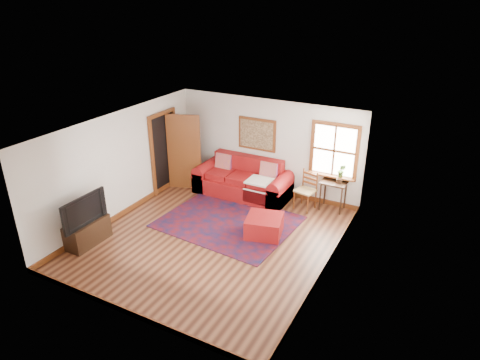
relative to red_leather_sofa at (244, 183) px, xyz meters
The scene contains 13 objects.
ground 2.33m from the red_leather_sofa, 78.75° to the right, with size 5.50×5.50×0.00m, color #401D11.
room_envelope 2.65m from the red_leather_sofa, 78.68° to the right, with size 5.04×5.54×2.52m.
window 2.48m from the red_leather_sofa, 11.09° to the left, with size 1.18×0.20×1.38m.
doorway 1.97m from the red_leather_sofa, 164.57° to the right, with size 0.89×1.08×2.14m.
framed_artwork 1.31m from the red_leather_sofa, 71.37° to the left, with size 1.05×0.07×0.85m.
persian_rug 1.58m from the red_leather_sofa, 75.80° to the right, with size 2.96×2.37×0.02m, color #5C0D13.
red_leather_sofa is the anchor object (origin of this frame).
red_ottoman 2.11m from the red_leather_sofa, 50.00° to the right, with size 0.76×0.76×0.44m, color maroon.
side_table 2.36m from the red_leather_sofa, ahead, with size 0.62×0.46×0.74m.
ladder_back_chair 1.74m from the red_leather_sofa, ahead, with size 0.53×0.51×0.96m.
media_cabinet 4.10m from the red_leather_sofa, 116.29° to the right, with size 0.43×0.96×0.53m, color black.
television 4.22m from the red_leather_sofa, 115.45° to the right, with size 1.12×0.15×0.65m, color black.
candle_hurricane 3.71m from the red_leather_sofa, 118.53° to the right, with size 0.12×0.12×0.18m.
Camera 1 is at (4.25, -6.81, 4.97)m, focal length 32.00 mm.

